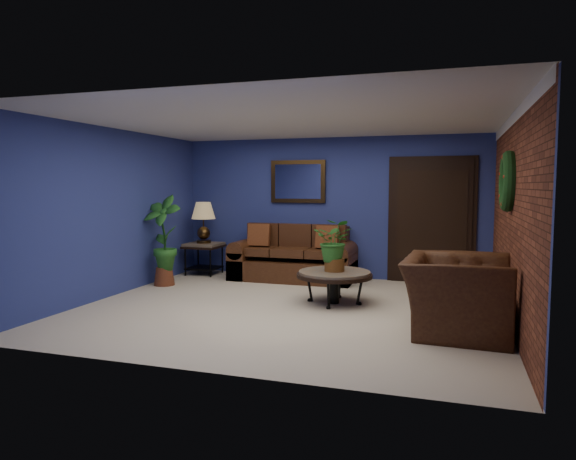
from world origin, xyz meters
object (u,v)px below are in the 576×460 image
(sofa, at_px, (294,261))
(armchair, at_px, (457,295))
(coffee_table, at_px, (334,275))
(end_table, at_px, (204,250))
(side_chair, at_px, (336,252))
(table_lamp, at_px, (203,218))

(sofa, xyz_separation_m, armchair, (2.71, -2.58, 0.11))
(coffee_table, height_order, end_table, end_table)
(side_chair, bearing_deg, sofa, 174.64)
(end_table, distance_m, armchair, 5.13)
(sofa, distance_m, side_chair, 0.77)
(side_chair, xyz_separation_m, armchair, (1.96, -2.62, -0.08))
(sofa, xyz_separation_m, end_table, (-1.74, -0.03, 0.13))
(sofa, xyz_separation_m, table_lamp, (-1.74, -0.03, 0.74))
(end_table, height_order, armchair, armchair)
(table_lamp, xyz_separation_m, armchair, (4.45, -2.55, -0.63))
(end_table, bearing_deg, armchair, -29.82)
(table_lamp, height_order, side_chair, table_lamp)
(sofa, distance_m, armchair, 3.74)
(armchair, bearing_deg, end_table, 63.34)
(armchair, bearing_deg, sofa, 49.51)
(end_table, xyz_separation_m, side_chair, (2.49, 0.07, 0.06))
(side_chair, bearing_deg, armchair, -61.15)
(coffee_table, distance_m, end_table, 3.24)
(coffee_table, distance_m, side_chair, 1.68)
(coffee_table, relative_size, table_lamp, 1.45)
(coffee_table, bearing_deg, table_lamp, 150.81)
(coffee_table, xyz_separation_m, armchair, (1.63, -0.97, 0.03))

